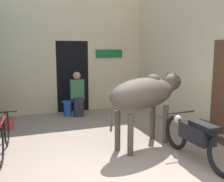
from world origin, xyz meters
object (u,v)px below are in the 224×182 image
at_px(motorcycle_near, 197,137).
at_px(bucket, 8,124).
at_px(shopkeeper_seated, 77,93).
at_px(cow, 146,94).
at_px(plastic_stool, 68,108).
at_px(bicycle, 4,135).
at_px(crate, 193,132).

distance_m(motorcycle_near, bucket, 4.38).
xyz_separation_m(motorcycle_near, shopkeeper_seated, (-1.22, 3.76, 0.24)).
height_order(cow, plastic_stool, cow).
bearing_deg(bicycle, motorcycle_near, -25.18).
height_order(shopkeeper_seated, crate, shopkeeper_seated).
bearing_deg(bicycle, bucket, 89.30).
xyz_separation_m(shopkeeper_seated, crate, (1.92, -2.76, -0.53)).
distance_m(bicycle, crate, 3.85).
xyz_separation_m(cow, motorcycle_near, (0.46, -0.99, -0.62)).
bearing_deg(bucket, motorcycle_near, -44.78).
distance_m(plastic_stool, crate, 3.60).
distance_m(motorcycle_near, plastic_stool, 4.13).
height_order(shopkeeper_seated, plastic_stool, shopkeeper_seated).
bearing_deg(motorcycle_near, shopkeeper_seated, 108.01).
bearing_deg(crate, shopkeeper_seated, 124.79).
relative_size(cow, motorcycle_near, 1.07).
xyz_separation_m(bicycle, crate, (3.82, -0.47, -0.22)).
distance_m(shopkeeper_seated, plastic_stool, 0.53).
bearing_deg(plastic_stool, shopkeeper_seated, -18.07).
bearing_deg(bicycle, shopkeeper_seated, 50.30).
distance_m(shopkeeper_seated, bucket, 2.07).
bearing_deg(cow, bicycle, 169.79).
distance_m(motorcycle_near, bicycle, 3.45).
distance_m(bicycle, bucket, 1.63).
xyz_separation_m(cow, plastic_stool, (-1.04, 2.86, -0.82)).
bearing_deg(plastic_stool, cow, -70.03).
relative_size(plastic_stool, bucket, 1.65).
bearing_deg(cow, shopkeeper_seated, 105.36).
relative_size(plastic_stool, crate, 0.98).
distance_m(cow, motorcycle_near, 1.25).
distance_m(motorcycle_near, shopkeeper_seated, 3.96).
bearing_deg(motorcycle_near, bucket, 135.22).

